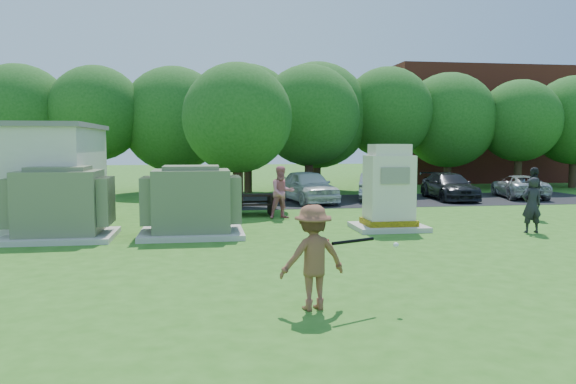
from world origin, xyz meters
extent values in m
plane|color=#2D6619|center=(0.00, 0.00, 0.00)|extent=(120.00, 120.00, 0.00)
cube|color=maroon|center=(18.00, 27.00, 4.00)|extent=(15.00, 8.00, 8.00)
cube|color=#232326|center=(7.00, 13.50, 0.01)|extent=(20.00, 6.00, 0.01)
cube|color=beige|center=(-6.50, 4.50, 0.07)|extent=(3.00, 2.40, 0.15)
cube|color=#677050|center=(-6.50, 4.50, 1.05)|extent=(2.20, 1.80, 1.80)
cube|color=#677050|center=(-6.50, 4.50, 2.01)|extent=(1.60, 1.30, 0.12)
cube|color=#677050|center=(-7.77, 4.50, 1.07)|extent=(0.32, 1.50, 1.35)
cube|color=#677050|center=(-5.23, 4.50, 1.07)|extent=(0.32, 1.50, 1.35)
cube|color=beige|center=(-2.80, 4.50, 0.07)|extent=(3.00, 2.40, 0.15)
cube|color=#5F6B4B|center=(-2.80, 4.50, 1.05)|extent=(2.20, 1.80, 1.80)
cube|color=#5F6B4B|center=(-2.80, 4.50, 2.01)|extent=(1.60, 1.30, 0.12)
cube|color=#5F6B4B|center=(-4.07, 4.50, 1.07)|extent=(0.32, 1.50, 1.35)
cube|color=#5F6B4B|center=(-1.53, 4.50, 1.07)|extent=(0.32, 1.50, 1.35)
cube|color=beige|center=(3.34, 4.77, 0.08)|extent=(2.21, 1.81, 0.15)
cube|color=yellow|center=(3.34, 4.77, 0.24)|extent=(1.56, 1.26, 0.18)
cube|color=beige|center=(3.34, 4.77, 1.34)|extent=(1.41, 1.11, 2.01)
cube|color=beige|center=(3.34, 4.77, 2.52)|extent=(1.16, 0.91, 0.35)
cube|color=gray|center=(3.34, 4.19, 1.74)|extent=(0.91, 0.04, 0.50)
cube|color=black|center=(-0.74, 8.93, 0.76)|extent=(1.86, 0.72, 0.06)
cube|color=black|center=(-0.74, 9.50, 0.45)|extent=(1.86, 0.26, 0.05)
cube|color=black|center=(-0.74, 8.36, 0.45)|extent=(1.86, 0.26, 0.05)
cube|color=black|center=(-1.54, 8.93, 0.38)|extent=(0.08, 1.40, 0.76)
cube|color=black|center=(0.07, 8.93, 0.38)|extent=(0.08, 1.40, 0.76)
imported|color=brown|center=(-0.70, -3.29, 0.87)|extent=(1.23, 0.87, 1.73)
imported|color=black|center=(7.41, 3.45, 0.85)|extent=(0.64, 0.44, 1.70)
imported|color=#CB6B78|center=(0.36, 7.82, 0.95)|extent=(1.05, 0.90, 1.90)
imported|color=black|center=(9.26, 6.29, 0.94)|extent=(0.68, 1.17, 1.87)
imported|color=silver|center=(2.31, 13.09, 0.75)|extent=(2.49, 4.62, 1.49)
imported|color=#B9B8BD|center=(5.79, 13.88, 0.65)|extent=(2.61, 4.16, 1.29)
imported|color=black|center=(9.30, 13.36, 0.64)|extent=(2.07, 4.51, 1.28)
imported|color=#B2B3B7|center=(13.12, 13.65, 0.57)|extent=(2.73, 4.41, 1.14)
cylinder|color=black|center=(-0.05, -3.39, 1.13)|extent=(0.80, 0.40, 0.06)
cylinder|color=maroon|center=(-0.55, -3.34, 1.13)|extent=(0.23, 0.15, 0.06)
sphere|color=white|center=(0.68, -3.40, 1.05)|extent=(0.09, 0.09, 0.09)
cylinder|color=#47301E|center=(-12.00, 19.40, 1.20)|extent=(0.44, 0.44, 2.40)
sphere|color=#235B1C|center=(-12.00, 19.40, 4.08)|extent=(5.60, 5.60, 5.60)
cylinder|color=#47301E|center=(-8.00, 18.80, 1.40)|extent=(0.44, 0.44, 2.80)
sphere|color=#235B1C|center=(-8.00, 18.80, 4.30)|extent=(5.00, 5.00, 5.00)
cylinder|color=#47301E|center=(-4.00, 19.60, 1.15)|extent=(0.44, 0.44, 2.30)
sphere|color=#235B1C|center=(-4.00, 19.60, 4.04)|extent=(5.80, 5.80, 5.80)
cylinder|color=#47301E|center=(0.00, 18.70, 1.35)|extent=(0.44, 0.44, 2.70)
sphere|color=#235B1C|center=(0.00, 18.70, 4.32)|extent=(5.40, 5.40, 5.40)
cylinder|color=#47301E|center=(4.00, 19.30, 1.25)|extent=(0.44, 0.44, 2.50)
sphere|color=#235B1C|center=(4.00, 19.30, 4.30)|extent=(6.00, 6.00, 6.00)
cylinder|color=#47301E|center=(8.00, 18.90, 1.45)|extent=(0.44, 0.44, 2.90)
sphere|color=#235B1C|center=(8.00, 18.90, 4.46)|extent=(5.20, 5.20, 5.20)
cylinder|color=#47301E|center=(12.00, 19.50, 1.20)|extent=(0.44, 0.44, 2.40)
sphere|color=#235B1C|center=(12.00, 19.50, 4.08)|extent=(5.60, 5.60, 5.60)
cylinder|color=#47301E|center=(16.00, 18.60, 1.30)|extent=(0.44, 0.44, 2.60)
sphere|color=#235B1C|center=(16.00, 18.60, 4.04)|extent=(4.80, 4.80, 4.80)
cylinder|color=#47301E|center=(20.00, 19.20, 1.25)|extent=(0.44, 0.44, 2.50)
sphere|color=#235B1C|center=(20.00, 19.20, 4.12)|extent=(5.40, 5.40, 5.40)
cylinder|color=#47301E|center=(-1.00, 11.50, 1.20)|extent=(0.44, 0.44, 2.40)
sphere|color=#235B1C|center=(-1.00, 11.50, 3.78)|extent=(4.60, 4.60, 4.60)
cylinder|color=#47301E|center=(3.00, 16.50, 1.30)|extent=(0.44, 0.44, 2.60)
sphere|color=#235B1C|center=(3.00, 16.50, 4.16)|extent=(5.20, 5.20, 5.20)
camera|label=1|loc=(-2.46, -12.17, 2.73)|focal=35.00mm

